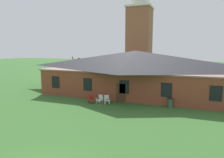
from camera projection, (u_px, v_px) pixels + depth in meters
The scene contains 7 objects.
brick_building at pixel (136, 72), 26.99m from camera, with size 23.92×10.40×5.75m.
dome_tower at pixel (139, 33), 42.72m from camera, with size 5.18×5.18×20.46m.
lawn_chair_by_porch at pixel (91, 99), 22.42m from camera, with size 0.77×0.82×0.96m.
lawn_chair_near_door at pixel (100, 99), 22.30m from camera, with size 0.71×0.75×0.96m.
lawn_chair_left_end at pixel (107, 99), 22.14m from camera, with size 0.84×0.86×0.96m.
bare_tree_beside_building at pixel (79, 70), 32.40m from camera, with size 2.33×1.88×4.79m.
trash_bin at pixel (170, 103), 20.66m from camera, with size 0.56×0.56×0.98m.
Camera 1 is at (6.70, -6.82, 5.97)m, focal length 32.36 mm.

